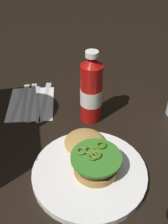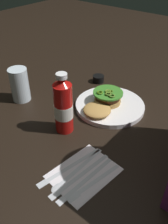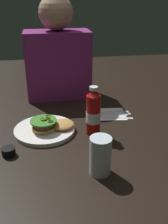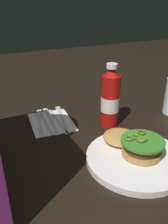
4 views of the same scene
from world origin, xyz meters
name	(u,v)px [view 2 (image 2 of 4)]	position (x,y,z in m)	size (l,w,h in m)	color
ground_plane	(73,105)	(0.00, 0.00, 0.00)	(3.00, 3.00, 0.00)	black
dinner_plate	(110,106)	(-0.08, 0.12, 0.01)	(0.26, 0.26, 0.02)	white
burger_sandwich	(104,101)	(-0.05, 0.11, 0.04)	(0.19, 0.12, 0.05)	#B38543
ketchup_bottle	(63,106)	(0.13, 0.08, 0.10)	(0.06, 0.06, 0.21)	#B1100E
water_glass	(20,85)	(0.10, -0.19, 0.07)	(0.07, 0.07, 0.13)	silver
condiment_cup	(98,79)	(-0.22, -0.03, 0.02)	(0.05, 0.05, 0.03)	black
napkin	(84,173)	(0.23, 0.25, 0.00)	(0.18, 0.14, 0.00)	white
steak_knife	(66,168)	(0.25, 0.20, 0.00)	(0.22, 0.06, 0.00)	silver
spoon_utensil	(71,174)	(0.26, 0.22, 0.00)	(0.20, 0.03, 0.00)	silver
butter_knife	(77,177)	(0.26, 0.24, 0.00)	(0.21, 0.04, 0.00)	silver
table_knife	(83,182)	(0.26, 0.27, 0.00)	(0.21, 0.03, 0.00)	silver
fork_utensil	(90,184)	(0.26, 0.28, 0.00)	(0.18, 0.05, 0.00)	silver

